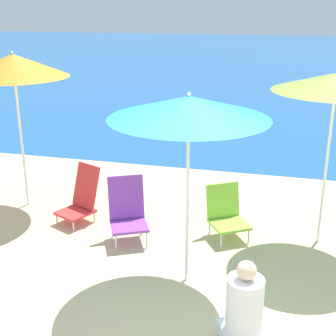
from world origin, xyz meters
name	(u,v)px	position (x,y,z in m)	size (l,w,h in m)	color
sea_water	(275,58)	(0.00, 24.86, 0.00)	(60.00, 40.00, 0.01)	#1E5699
beach_umbrella_teal	(189,108)	(-0.12, 1.13, 2.00)	(1.67, 1.67, 2.16)	white
beach_umbrella_orange	(13,66)	(-2.99, 2.59, 2.15)	(1.58, 1.58, 2.36)	white
beach_umbrella_lime	(336,83)	(1.38, 2.45, 2.11)	(1.52, 1.52, 2.27)	white
beach_chair_red	(81,197)	(-1.92, 2.29, 0.36)	(0.62, 0.69, 0.81)	silver
beach_chair_lime	(226,212)	(0.16, 2.33, 0.34)	(0.67, 0.69, 0.70)	silver
beach_chair_purple	(127,210)	(-1.09, 1.91, 0.41)	(0.66, 0.68, 0.85)	silver
person_seated_near	(244,312)	(0.61, 0.19, 0.35)	(0.54, 0.56, 0.88)	silver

